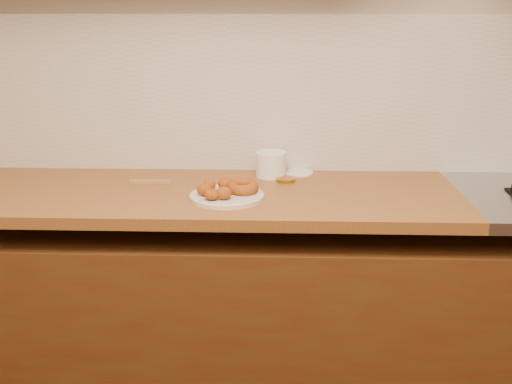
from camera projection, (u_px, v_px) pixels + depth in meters
wall_back at (316, 55)px, 2.28m from camera, size 4.00×0.02×2.70m
base_cabinet at (313, 321)px, 2.26m from camera, size 3.60×0.60×0.77m
butcher_block at (135, 195)px, 2.14m from camera, size 2.30×0.62×0.04m
backsplash at (315, 95)px, 2.31m from camera, size 3.60×0.02×0.60m
donut_plate at (227, 196)px, 2.03m from camera, size 0.25×0.25×0.01m
ring_donut at (243, 187)px, 2.05m from camera, size 0.14×0.14×0.05m
fried_dough_chunks at (215, 189)px, 2.02m from camera, size 0.14×0.18×0.04m
plastic_tub at (271, 164)px, 2.29m from camera, size 0.15×0.15×0.10m
tub_lid at (298, 173)px, 2.34m from camera, size 0.12×0.12×0.01m
brass_jar_lid at (286, 180)px, 2.23m from camera, size 0.10×0.10×0.01m
wooden_utensil at (151, 182)px, 2.21m from camera, size 0.16×0.03×0.01m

